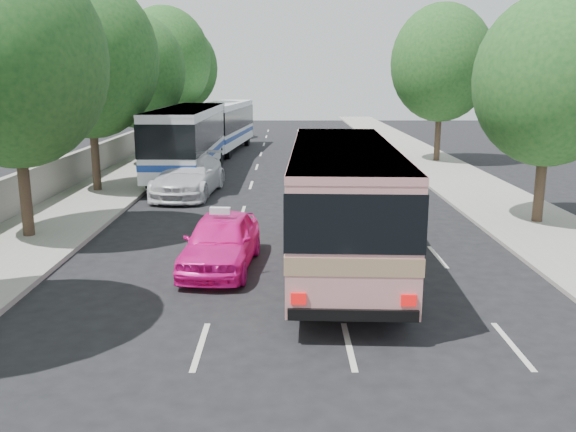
{
  "coord_description": "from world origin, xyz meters",
  "views": [
    {
      "loc": [
        -0.24,
        -13.01,
        5.14
      ],
      "look_at": [
        -0.17,
        2.39,
        1.6
      ],
      "focal_mm": 38.0,
      "sensor_mm": 36.0,
      "label": 1
    }
  ],
  "objects_px": {
    "white_pickup": "(189,176)",
    "tour_coach_rear": "(224,122)",
    "pink_bus": "(342,192)",
    "tour_coach_front": "(189,135)",
    "pink_taxi": "(221,241)"
  },
  "relations": [
    {
      "from": "pink_bus",
      "to": "tour_coach_rear",
      "type": "height_order",
      "value": "tour_coach_rear"
    },
    {
      "from": "pink_bus",
      "to": "white_pickup",
      "type": "height_order",
      "value": "pink_bus"
    },
    {
      "from": "pink_bus",
      "to": "tour_coach_front",
      "type": "distance_m",
      "value": 16.81
    },
    {
      "from": "tour_coach_front",
      "to": "tour_coach_rear",
      "type": "relative_size",
      "value": 1.05
    },
    {
      "from": "pink_bus",
      "to": "pink_taxi",
      "type": "height_order",
      "value": "pink_bus"
    },
    {
      "from": "pink_bus",
      "to": "tour_coach_rear",
      "type": "xyz_separation_m",
      "value": [
        -5.83,
        26.41,
        -0.06
      ]
    },
    {
      "from": "white_pickup",
      "to": "tour_coach_rear",
      "type": "bearing_deg",
      "value": 95.41
    },
    {
      "from": "white_pickup",
      "to": "pink_taxi",
      "type": "bearing_deg",
      "value": -71.4
    },
    {
      "from": "tour_coach_front",
      "to": "tour_coach_rear",
      "type": "xyz_separation_m",
      "value": [
        0.72,
        10.94,
        -0.12
      ]
    },
    {
      "from": "white_pickup",
      "to": "tour_coach_front",
      "type": "distance_m",
      "value": 5.29
    },
    {
      "from": "pink_taxi",
      "to": "tour_coach_rear",
      "type": "xyz_separation_m",
      "value": [
        -2.53,
        26.58,
        1.26
      ]
    },
    {
      "from": "pink_bus",
      "to": "white_pickup",
      "type": "distance_m",
      "value": 11.98
    },
    {
      "from": "pink_bus",
      "to": "tour_coach_rear",
      "type": "relative_size",
      "value": 0.93
    },
    {
      "from": "pink_taxi",
      "to": "tour_coach_front",
      "type": "distance_m",
      "value": 16.04
    },
    {
      "from": "pink_taxi",
      "to": "tour_coach_front",
      "type": "bearing_deg",
      "value": 106.58
    }
  ]
}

